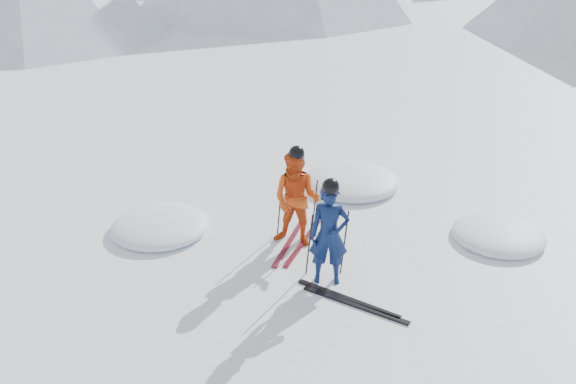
{
  "coord_description": "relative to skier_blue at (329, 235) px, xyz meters",
  "views": [
    {
      "loc": [
        -1.57,
        -8.41,
        5.36
      ],
      "look_at": [
        -2.02,
        0.5,
        1.1
      ],
      "focal_mm": 38.0,
      "sensor_mm": 36.0,
      "label": 1
    }
  ],
  "objects": [
    {
      "name": "pole_blue_right",
      "position": [
        0.25,
        0.25,
        -0.27
      ],
      "size": [
        0.11,
        0.07,
        1.09
      ],
      "primitive_type": "cylinder",
      "rotation": [
        -0.04,
        0.08,
        0.0
      ],
      "color": "black",
      "rests_on": "ground"
    },
    {
      "name": "pole_blue_left",
      "position": [
        -0.3,
        0.15,
        -0.27
      ],
      "size": [
        0.11,
        0.08,
        1.09
      ],
      "primitive_type": "cylinder",
      "rotation": [
        0.05,
        0.08,
        0.0
      ],
      "color": "black",
      "rests_on": "ground"
    },
    {
      "name": "skier_red",
      "position": [
        -0.54,
        1.13,
        0.03
      ],
      "size": [
        0.97,
        0.85,
        1.7
      ],
      "primitive_type": "imported",
      "rotation": [
        0.0,
        0.0,
        -0.29
      ],
      "color": "#D54411",
      "rests_on": "ground"
    },
    {
      "name": "ski_worn_left",
      "position": [
        -0.66,
        1.13,
        -0.81
      ],
      "size": [
        0.51,
        1.67,
        0.03
      ],
      "primitive_type": "cube",
      "rotation": [
        0.0,
        0.0,
        -0.25
      ],
      "color": "black",
      "rests_on": "ground"
    },
    {
      "name": "skier_blue",
      "position": [
        0.0,
        0.0,
        0.0
      ],
      "size": [
        0.6,
        0.39,
        1.64
      ],
      "primitive_type": "imported",
      "rotation": [
        0.0,
        0.0,
        -0.0
      ],
      "color": "#0B1B47",
      "rests_on": "ground"
    },
    {
      "name": "pole_red_right",
      "position": [
        -0.24,
        1.28,
        -0.25
      ],
      "size": [
        0.11,
        0.08,
        1.13
      ],
      "primitive_type": "cylinder",
      "rotation": [
        -0.05,
        0.08,
        0.0
      ],
      "color": "black",
      "rests_on": "ground"
    },
    {
      "name": "snow_lumps",
      "position": [
        0.49,
        1.98,
        -0.82
      ],
      "size": [
        8.89,
        6.82,
        0.44
      ],
      "color": "white",
      "rests_on": "ground"
    },
    {
      "name": "ground",
      "position": [
        1.36,
        0.38,
        -0.82
      ],
      "size": [
        160.0,
        160.0,
        0.0
      ],
      "primitive_type": "plane",
      "color": "white",
      "rests_on": "ground"
    },
    {
      "name": "pole_red_left",
      "position": [
        -0.84,
        1.38,
        -0.25
      ],
      "size": [
        0.11,
        0.09,
        1.13
      ],
      "primitive_type": "cylinder",
      "rotation": [
        0.06,
        0.08,
        0.0
      ],
      "color": "black",
      "rests_on": "ground"
    },
    {
      "name": "ski_worn_right",
      "position": [
        -0.42,
        1.13,
        -0.81
      ],
      "size": [
        0.62,
        1.64,
        0.03
      ],
      "primitive_type": "cube",
      "rotation": [
        0.0,
        0.0,
        -0.32
      ],
      "color": "black",
      "rests_on": "ground"
    },
    {
      "name": "ski_loose_b",
      "position": [
        0.4,
        -0.64,
        -0.81
      ],
      "size": [
        1.53,
        0.9,
        0.03
      ],
      "primitive_type": "cube",
      "rotation": [
        0.0,
        0.0,
        1.07
      ],
      "color": "black",
      "rests_on": "ground"
    },
    {
      "name": "ski_loose_a",
      "position": [
        0.3,
        -0.49,
        -0.81
      ],
      "size": [
        1.51,
        0.95,
        0.03
      ],
      "primitive_type": "cube",
      "rotation": [
        0.0,
        0.0,
        1.04
      ],
      "color": "black",
      "rests_on": "ground"
    }
  ]
}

